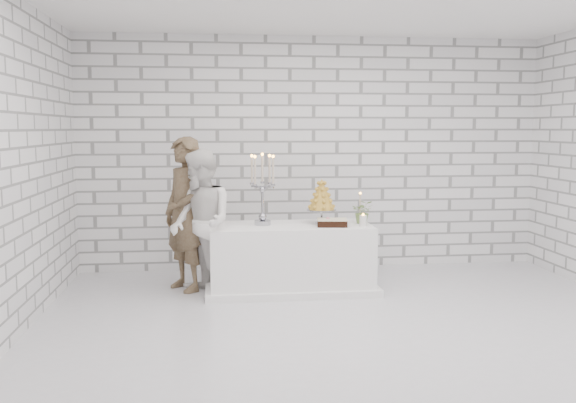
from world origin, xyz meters
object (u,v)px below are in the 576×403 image
Objects in this scene: cake_table at (291,258)px; groom at (185,214)px; candelabra at (262,189)px; croquembouche at (322,201)px; bride at (201,223)px.

groom is (-1.18, 0.16, 0.49)m from cake_table.
cake_table is 0.84m from candelabra.
candelabra reaches higher than croquembouche.
groom reaches higher than croquembouche.
groom reaches higher than candelabra.
bride is 3.14× the size of croquembouche.
croquembouche is at bearing 76.52° from bride.
groom is 1.08× the size of bride.
croquembouche is at bearing 51.38° from groom.
candelabra reaches higher than cake_table.
groom is at bearing 176.83° from croquembouche.
bride is at bearing -171.85° from cake_table.
bride is at bearing -3.92° from groom.
groom is 1.55m from croquembouche.
cake_table is 3.51× the size of croquembouche.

